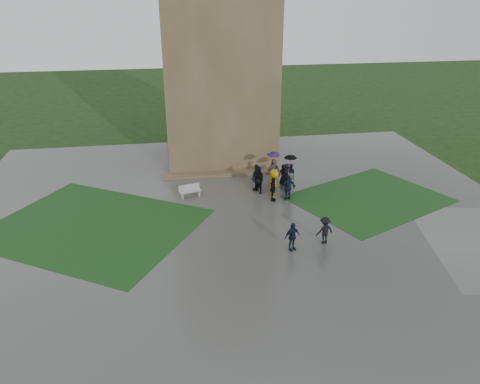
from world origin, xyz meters
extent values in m
plane|color=black|center=(0.00, 0.00, 0.00)|extent=(120.00, 120.00, 0.00)
cube|color=#3B3B38|center=(0.00, 2.00, 0.01)|extent=(34.00, 34.00, 0.02)
cube|color=#123613|center=(-8.50, 4.00, 0.03)|extent=(14.10, 13.46, 0.01)
cube|color=#123613|center=(8.50, 5.00, 0.03)|extent=(11.12, 10.15, 0.01)
cube|color=brown|center=(0.00, 15.00, 9.00)|extent=(8.00, 8.00, 18.00)
cube|color=brown|center=(0.00, 10.60, 0.13)|extent=(9.00, 0.80, 0.22)
cube|color=#A4A39F|center=(-2.78, 7.12, 0.43)|extent=(1.46, 0.77, 0.06)
cube|color=#A4A39F|center=(-3.32, 6.97, 0.22)|extent=(0.17, 0.38, 0.39)
cube|color=#A4A39F|center=(-2.24, 7.26, 0.22)|extent=(0.17, 0.38, 0.39)
cube|color=#A4A39F|center=(-2.84, 7.31, 0.65)|extent=(1.37, 0.41, 0.37)
imported|color=black|center=(3.64, 7.36, 0.93)|extent=(0.74, 0.80, 1.83)
imported|color=black|center=(3.97, 7.78, 0.85)|extent=(0.81, 0.47, 1.66)
imported|color=black|center=(3.66, 8.18, 0.76)|extent=(0.88, 0.79, 1.48)
imported|color=#44454A|center=(2.87, 8.03, 0.99)|extent=(1.30, 1.12, 1.93)
imported|color=black|center=(1.67, 7.63, 0.91)|extent=(1.17, 1.14, 1.78)
imported|color=black|center=(1.65, 7.05, 0.93)|extent=(0.85, 1.02, 1.82)
imported|color=yellow|center=(2.55, 6.48, 0.94)|extent=(0.98, 1.79, 1.83)
imported|color=black|center=(2.33, 5.71, 0.81)|extent=(0.74, 1.03, 1.59)
imported|color=black|center=(3.32, 5.71, 0.86)|extent=(1.04, 0.67, 1.67)
imported|color=#44454A|center=(3.71, 6.54, 0.75)|extent=(0.85, 0.83, 1.46)
imported|color=#CE55AF|center=(3.32, 5.71, 2.10)|extent=(0.83, 0.83, 0.77)
imported|color=#463085|center=(2.87, 8.03, 2.12)|extent=(0.85, 0.85, 0.75)
imported|color=black|center=(3.97, 7.78, 1.94)|extent=(0.82, 0.82, 0.72)
imported|color=#CE55AF|center=(2.55, 6.48, 2.12)|extent=(0.87, 0.87, 0.79)
imported|color=black|center=(1.95, -0.33, 0.79)|extent=(1.02, 0.80, 1.53)
imported|color=black|center=(3.82, 0.08, 0.77)|extent=(1.06, 0.71, 1.50)
camera|label=1|loc=(-4.05, -20.54, 12.49)|focal=35.00mm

